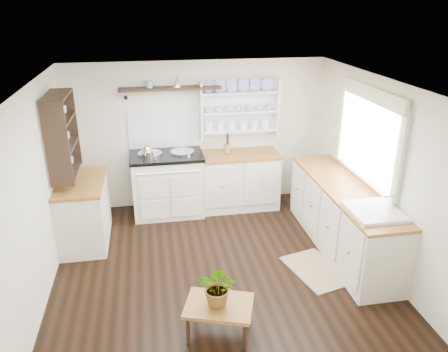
{
  "coord_description": "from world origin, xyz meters",
  "views": [
    {
      "loc": [
        -0.75,
        -4.69,
        3.16
      ],
      "look_at": [
        0.13,
        0.25,
        1.1
      ],
      "focal_mm": 35.0,
      "sensor_mm": 36.0,
      "label": 1
    }
  ],
  "objects": [
    {
      "name": "back_cabinets",
      "position": [
        0.6,
        1.6,
        0.46
      ],
      "size": [
        1.27,
        0.63,
        0.9
      ],
      "color": "beige",
      "rests_on": "floor"
    },
    {
      "name": "center_table",
      "position": [
        -0.18,
        -1.24,
        0.31
      ],
      "size": [
        0.77,
        0.65,
        0.36
      ],
      "rotation": [
        0.0,
        0.0,
        -0.32
      ],
      "color": "brown",
      "rests_on": "floor"
    },
    {
      "name": "kettle",
      "position": [
        -0.8,
        1.45,
        1.05
      ],
      "size": [
        0.19,
        0.19,
        0.23
      ],
      "primitive_type": null,
      "color": "silver",
      "rests_on": "aga_cooker"
    },
    {
      "name": "window",
      "position": [
        1.95,
        0.15,
        1.56
      ],
      "size": [
        0.08,
        1.55,
        1.22
      ],
      "color": "white",
      "rests_on": "wall_right"
    },
    {
      "name": "utensil_crock",
      "position": [
        0.44,
        1.68,
        0.97
      ],
      "size": [
        0.11,
        0.11,
        0.13
      ],
      "primitive_type": "cylinder",
      "color": "#A26E3B",
      "rests_on": "back_cabinets"
    },
    {
      "name": "ceiling",
      "position": [
        0.0,
        0.0,
        2.3
      ],
      "size": [
        4.0,
        3.8,
        0.01
      ],
      "primitive_type": "cube",
      "color": "white",
      "rests_on": "wall_back"
    },
    {
      "name": "floor_rug",
      "position": [
        1.19,
        -0.38,
        0.01
      ],
      "size": [
        0.74,
        0.96,
        0.02
      ],
      "primitive_type": "cube",
      "rotation": [
        0.0,
        0.0,
        0.25
      ],
      "color": "#8C6F51",
      "rests_on": "floor"
    },
    {
      "name": "right_cabinets",
      "position": [
        1.7,
        0.1,
        0.46
      ],
      "size": [
        0.62,
        2.43,
        0.9
      ],
      "color": "beige",
      "rests_on": "floor"
    },
    {
      "name": "left_cabinets",
      "position": [
        -1.7,
        0.9,
        0.46
      ],
      "size": [
        0.62,
        1.13,
        0.9
      ],
      "color": "beige",
      "rests_on": "floor"
    },
    {
      "name": "wall_left",
      "position": [
        -2.0,
        0.0,
        1.15
      ],
      "size": [
        0.02,
        3.8,
        2.3
      ],
      "primitive_type": "cube",
      "color": "beige",
      "rests_on": "ground"
    },
    {
      "name": "wall_back",
      "position": [
        0.0,
        1.9,
        1.15
      ],
      "size": [
        4.0,
        0.02,
        2.3
      ],
      "primitive_type": "cube",
      "color": "beige",
      "rests_on": "ground"
    },
    {
      "name": "left_shelving",
      "position": [
        -1.84,
        0.9,
        1.55
      ],
      "size": [
        0.28,
        0.8,
        1.05
      ],
      "primitive_type": "cube",
      "color": "black",
      "rests_on": "wall_left"
    },
    {
      "name": "floor",
      "position": [
        0.0,
        0.0,
        0.0
      ],
      "size": [
        4.0,
        3.8,
        0.01
      ],
      "primitive_type": "cube",
      "color": "black",
      "rests_on": "ground"
    },
    {
      "name": "belfast_sink",
      "position": [
        1.7,
        -0.65,
        0.8
      ],
      "size": [
        0.55,
        0.6,
        0.45
      ],
      "color": "white",
      "rests_on": "right_cabinets"
    },
    {
      "name": "aga_cooker",
      "position": [
        -0.52,
        1.57,
        0.5
      ],
      "size": [
        1.09,
        0.76,
        1.01
      ],
      "color": "silver",
      "rests_on": "floor"
    },
    {
      "name": "wall_right",
      "position": [
        2.0,
        0.0,
        1.15
      ],
      "size": [
        0.02,
        3.8,
        2.3
      ],
      "primitive_type": "cube",
      "color": "beige",
      "rests_on": "ground"
    },
    {
      "name": "high_shelf",
      "position": [
        -0.4,
        1.78,
        1.91
      ],
      "size": [
        1.5,
        0.29,
        0.16
      ],
      "color": "black",
      "rests_on": "wall_back"
    },
    {
      "name": "plate_rack",
      "position": [
        0.65,
        1.86,
        1.56
      ],
      "size": [
        1.2,
        0.22,
        0.9
      ],
      "color": "white",
      "rests_on": "wall_back"
    },
    {
      "name": "potted_plant",
      "position": [
        -0.18,
        -1.24,
        0.57
      ],
      "size": [
        0.49,
        0.47,
        0.42
      ],
      "primitive_type": "imported",
      "rotation": [
        0.0,
        0.0,
        -0.5
      ],
      "color": "#3F7233",
      "rests_on": "center_table"
    }
  ]
}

